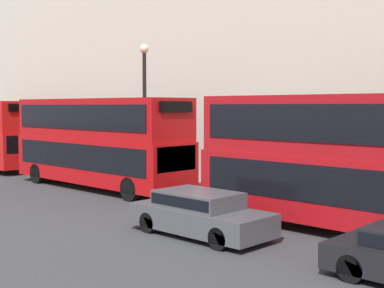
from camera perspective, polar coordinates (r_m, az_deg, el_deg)
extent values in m
cube|color=#A80F14|center=(16.89, 17.75, -4.79)|extent=(2.55, 10.94, 2.03)
cube|color=#A80F14|center=(16.71, 17.89, 1.84)|extent=(2.50, 10.72, 1.87)
cube|color=black|center=(16.86, 17.76, -3.97)|extent=(2.59, 10.07, 1.14)
cube|color=black|center=(16.71, 17.90, 2.16)|extent=(2.59, 10.07, 1.12)
cylinder|color=black|center=(18.17, 4.99, -6.77)|extent=(0.30, 1.00, 1.00)
cylinder|color=black|center=(19.94, 9.09, -5.83)|extent=(0.30, 1.00, 1.00)
cube|color=#B20C0F|center=(25.65, -9.91, -1.66)|extent=(2.55, 10.60, 2.05)
cube|color=#B20C0F|center=(25.53, -9.96, 2.70)|extent=(2.50, 10.38, 1.85)
cube|color=black|center=(25.62, -9.92, -1.11)|extent=(2.59, 9.75, 1.15)
cube|color=black|center=(25.53, -9.96, 2.91)|extent=(2.59, 9.75, 1.11)
cube|color=black|center=(21.59, -1.67, -1.58)|extent=(2.17, 0.06, 1.03)
cube|color=black|center=(21.48, -1.68, 3.99)|extent=(1.78, 0.06, 0.44)
cylinder|color=black|center=(22.17, -6.60, -4.80)|extent=(0.30, 1.00, 1.00)
cylinder|color=black|center=(23.64, -2.37, -4.22)|extent=(0.30, 1.00, 1.00)
cylinder|color=black|center=(28.23, -16.17, -3.02)|extent=(0.30, 1.00, 1.00)
cylinder|color=black|center=(29.40, -12.35, -2.68)|extent=(0.30, 1.00, 1.00)
cube|color=black|center=(31.57, -17.45, -0.02)|extent=(2.17, 0.06, 1.00)
cube|color=black|center=(31.49, -17.53, 3.73)|extent=(1.78, 0.06, 0.44)
cylinder|color=black|center=(33.59, -17.00, -1.93)|extent=(0.30, 1.00, 1.00)
cylinder|color=black|center=(12.67, 16.63, -12.59)|extent=(0.22, 0.64, 0.64)
cylinder|color=black|center=(14.02, 19.62, -11.03)|extent=(0.22, 0.64, 0.64)
cube|color=#47474C|center=(16.23, 0.95, -7.99)|extent=(1.86, 4.51, 0.68)
cube|color=#47474C|center=(16.20, 0.66, -5.92)|extent=(1.64, 2.48, 0.49)
cube|color=black|center=(16.19, 0.66, -5.84)|extent=(1.68, 2.36, 0.31)
cylinder|color=black|center=(14.74, 2.89, -10.04)|extent=(0.22, 0.64, 0.64)
cylinder|color=black|center=(15.98, 6.82, -8.95)|extent=(0.22, 0.64, 0.64)
cylinder|color=black|center=(16.73, -4.65, -8.34)|extent=(0.22, 0.64, 0.64)
cylinder|color=black|center=(17.83, -0.65, -7.55)|extent=(0.22, 0.64, 0.64)
cylinder|color=black|center=(25.41, -5.07, 2.43)|extent=(0.18, 0.18, 6.38)
sphere|color=beige|center=(25.54, -5.12, 10.10)|extent=(0.44, 0.44, 0.44)
cylinder|color=#26262D|center=(21.36, 7.95, -4.32)|extent=(0.36, 0.36, 1.62)
sphere|color=tan|center=(21.24, 7.98, -1.87)|extent=(0.22, 0.22, 0.22)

